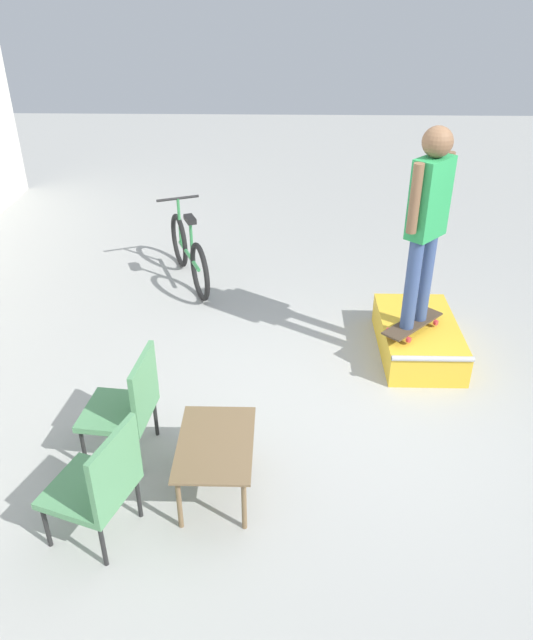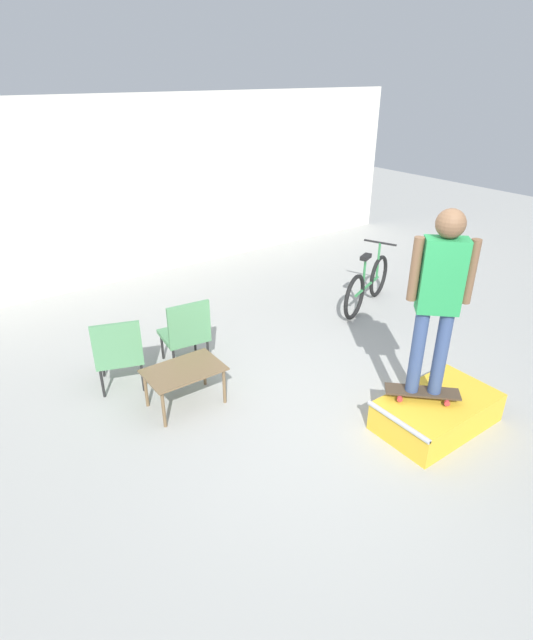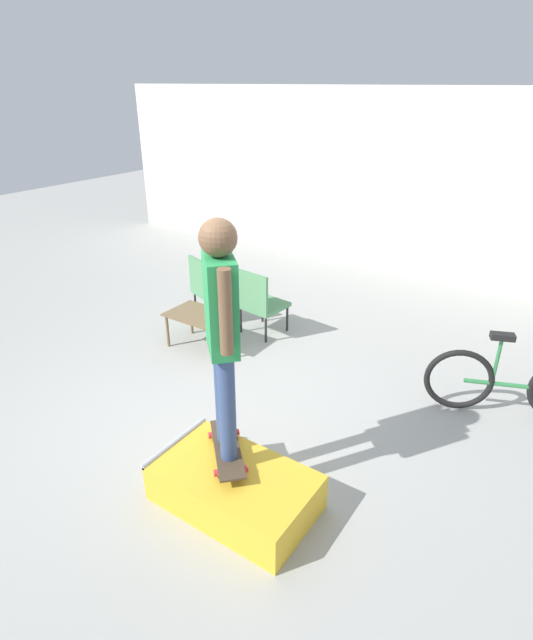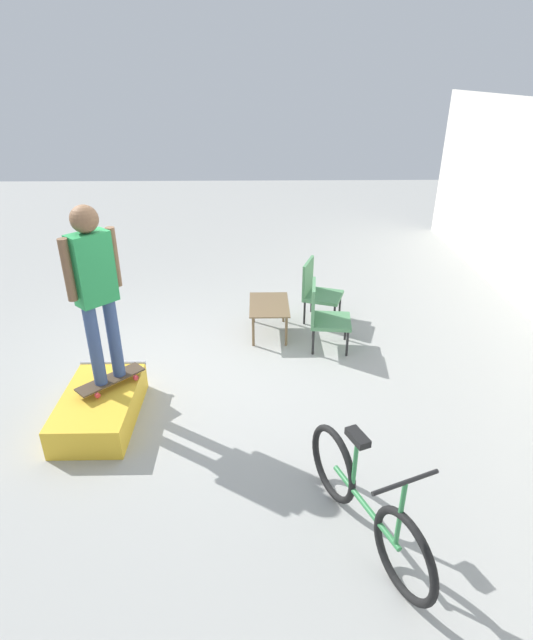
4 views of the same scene
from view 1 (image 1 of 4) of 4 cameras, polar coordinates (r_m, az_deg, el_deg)
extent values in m
plane|color=#A8A8A3|center=(5.57, 7.31, -8.24)|extent=(24.00, 24.00, 0.00)
cube|color=gold|center=(6.41, 13.67, -1.56)|extent=(1.25, 0.74, 0.32)
cylinder|color=#B7B7BC|center=(5.81, 14.98, -3.44)|extent=(0.05, 0.74, 0.05)
cube|color=#473828|center=(6.13, 13.23, -0.30)|extent=(0.66, 0.66, 0.02)
cylinder|color=red|center=(6.37, 13.49, 0.52)|extent=(0.06, 0.06, 0.05)
cylinder|color=red|center=(6.27, 15.22, -0.23)|extent=(0.06, 0.06, 0.05)
cylinder|color=red|center=(6.04, 11.08, -0.96)|extent=(0.06, 0.06, 0.05)
cylinder|color=red|center=(5.93, 12.86, -1.78)|extent=(0.06, 0.06, 0.05)
cylinder|color=#384C7A|center=(5.84, 13.15, 3.14)|extent=(0.13, 0.13, 0.89)
cylinder|color=#384C7A|center=(6.01, 14.30, 3.80)|extent=(0.13, 0.13, 0.89)
cube|color=#28934C|center=(5.62, 14.71, 10.72)|extent=(0.41, 0.41, 0.70)
cylinder|color=brown|center=(5.41, 13.42, 10.72)|extent=(0.09, 0.09, 0.60)
cylinder|color=brown|center=(5.81, 16.06, 11.70)|extent=(0.09, 0.09, 0.60)
sphere|color=brown|center=(5.49, 15.38, 15.44)|extent=(0.26, 0.26, 0.26)
cube|color=brown|center=(4.55, -4.70, -11.18)|extent=(0.82, 0.54, 0.02)
cylinder|color=brown|center=(4.43, -2.06, -16.55)|extent=(0.04, 0.04, 0.43)
cylinder|color=brown|center=(4.95, -1.59, -10.46)|extent=(0.04, 0.04, 0.43)
cylinder|color=brown|center=(4.47, -7.98, -16.30)|extent=(0.04, 0.04, 0.43)
cylinder|color=brown|center=(4.99, -6.76, -10.31)|extent=(0.04, 0.04, 0.43)
cylinder|color=black|center=(4.82, -16.24, -13.97)|extent=(0.03, 0.03, 0.36)
cylinder|color=black|center=(4.59, -19.49, -17.35)|extent=(0.03, 0.03, 0.36)
cylinder|color=black|center=(4.61, -11.62, -15.59)|extent=(0.03, 0.03, 0.36)
cylinder|color=black|center=(4.38, -14.72, -19.30)|extent=(0.03, 0.03, 0.36)
cube|color=#569360|center=(4.45, -15.90, -14.67)|extent=(0.66, 0.66, 0.05)
cube|color=#569360|center=(4.15, -13.65, -13.02)|extent=(0.50, 0.21, 0.49)
cylinder|color=black|center=(5.39, -14.62, -8.20)|extent=(0.03, 0.03, 0.36)
cylinder|color=black|center=(5.09, -16.38, -11.20)|extent=(0.03, 0.03, 0.36)
cylinder|color=black|center=(5.25, -10.10, -8.75)|extent=(0.03, 0.03, 0.36)
cylinder|color=black|center=(4.94, -11.59, -11.90)|extent=(0.03, 0.03, 0.36)
cube|color=#569360|center=(5.03, -13.45, -8.18)|extent=(0.58, 0.58, 0.05)
cube|color=#569360|center=(4.80, -11.13, -5.95)|extent=(0.52, 0.10, 0.49)
torus|color=black|center=(8.05, -7.98, 7.21)|extent=(0.65, 0.31, 0.68)
torus|color=black|center=(7.18, -6.12, 4.40)|extent=(0.65, 0.31, 0.68)
cylinder|color=#338447|center=(7.61, -7.10, 5.88)|extent=(0.83, 0.37, 0.04)
cylinder|color=#338447|center=(7.36, -6.87, 7.12)|extent=(0.04, 0.04, 0.49)
cube|color=black|center=(7.25, -7.01, 9.13)|extent=(0.24, 0.18, 0.06)
cylinder|color=#338447|center=(7.85, -7.96, 8.93)|extent=(0.04, 0.04, 0.59)
cylinder|color=black|center=(7.75, -8.12, 10.95)|extent=(0.23, 0.49, 0.03)
camera|label=2|loc=(4.02, 71.60, 8.29)|focal=28.00mm
camera|label=3|loc=(8.11, 31.42, 23.58)|focal=28.00mm
camera|label=4|loc=(9.66, -0.38, 29.57)|focal=28.00mm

